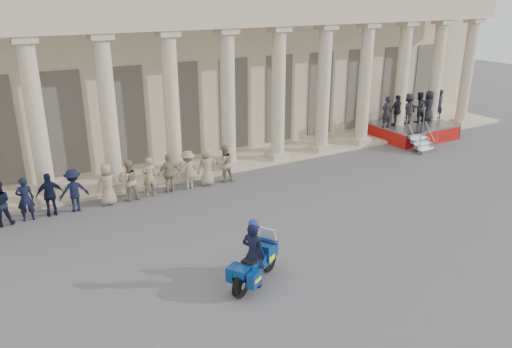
% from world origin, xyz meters
% --- Properties ---
extents(ground, '(90.00, 90.00, 0.00)m').
position_xyz_m(ground, '(0.00, 0.00, 0.00)').
color(ground, '#4A4A4D').
rests_on(ground, ground).
extents(building, '(40.00, 12.50, 9.00)m').
position_xyz_m(building, '(-0.00, 14.74, 4.52)').
color(building, '#B8A98A').
rests_on(building, ground).
extents(officer_rank, '(16.18, 0.62, 1.63)m').
position_xyz_m(officer_rank, '(-7.21, 6.80, 0.82)').
color(officer_rank, black).
rests_on(officer_rank, ground).
extents(reviewing_stand, '(4.61, 3.96, 2.51)m').
position_xyz_m(reviewing_stand, '(12.58, 7.68, 1.37)').
color(reviewing_stand, gray).
rests_on(reviewing_stand, ground).
extents(motorcycle, '(1.99, 1.46, 1.42)m').
position_xyz_m(motorcycle, '(-2.31, -0.80, 0.62)').
color(motorcycle, black).
rests_on(motorcycle, ground).
extents(rider, '(0.75, 0.84, 2.01)m').
position_xyz_m(rider, '(-2.42, -0.86, 0.99)').
color(rider, black).
rests_on(rider, ground).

